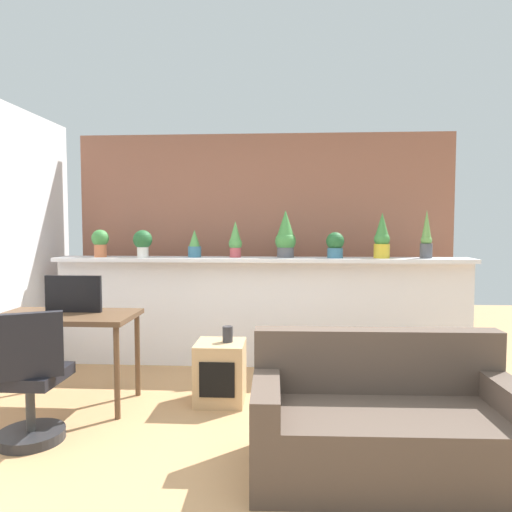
% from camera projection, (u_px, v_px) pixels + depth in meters
% --- Properties ---
extents(ground_plane, '(12.00, 12.00, 0.00)m').
position_uv_depth(ground_plane, '(245.00, 458.00, 3.00)').
color(ground_plane, tan).
extents(divider_wall, '(4.26, 0.16, 1.09)m').
position_uv_depth(divider_wall, '(261.00, 313.00, 4.96)').
color(divider_wall, silver).
rests_on(divider_wall, ground).
extents(plant_shelf, '(4.26, 0.37, 0.04)m').
position_uv_depth(plant_shelf, '(261.00, 260.00, 4.88)').
color(plant_shelf, silver).
rests_on(plant_shelf, divider_wall).
extents(brick_wall_behind, '(4.26, 0.10, 2.50)m').
position_uv_depth(brick_wall_behind, '(264.00, 244.00, 5.51)').
color(brick_wall_behind, '#935B47').
rests_on(brick_wall_behind, ground).
extents(potted_plant_0, '(0.18, 0.18, 0.29)m').
position_uv_depth(potted_plant_0, '(100.00, 242.00, 4.95)').
color(potted_plant_0, '#C66B42').
rests_on(potted_plant_0, plant_shelf).
extents(potted_plant_1, '(0.20, 0.20, 0.28)m').
position_uv_depth(potted_plant_1, '(143.00, 242.00, 4.91)').
color(potted_plant_1, silver).
rests_on(potted_plant_1, plant_shelf).
extents(potted_plant_2, '(0.13, 0.13, 0.29)m').
position_uv_depth(potted_plant_2, '(195.00, 245.00, 4.94)').
color(potted_plant_2, '#386B84').
rests_on(potted_plant_2, plant_shelf).
extents(potted_plant_3, '(0.14, 0.14, 0.37)m').
position_uv_depth(potted_plant_3, '(235.00, 240.00, 4.92)').
color(potted_plant_3, '#B7474C').
rests_on(potted_plant_3, plant_shelf).
extents(potted_plant_4, '(0.21, 0.21, 0.49)m').
position_uv_depth(potted_plant_4, '(285.00, 235.00, 4.88)').
color(potted_plant_4, '#4C4C51').
rests_on(potted_plant_4, plant_shelf).
extents(potted_plant_5, '(0.18, 0.18, 0.26)m').
position_uv_depth(potted_plant_5, '(335.00, 245.00, 4.81)').
color(potted_plant_5, '#386B84').
rests_on(potted_plant_5, plant_shelf).
extents(potted_plant_6, '(0.16, 0.16, 0.46)m').
position_uv_depth(potted_plant_6, '(382.00, 238.00, 4.78)').
color(potted_plant_6, gold).
rests_on(potted_plant_6, plant_shelf).
extents(potted_plant_7, '(0.12, 0.12, 0.49)m').
position_uv_depth(potted_plant_7, '(426.00, 237.00, 4.77)').
color(potted_plant_7, '#4C4C51').
rests_on(potted_plant_7, plant_shelf).
extents(desk, '(1.10, 0.60, 0.75)m').
position_uv_depth(desk, '(66.00, 324.00, 3.84)').
color(desk, brown).
rests_on(desk, ground).
extents(tv_monitor, '(0.46, 0.04, 0.30)m').
position_uv_depth(tv_monitor, '(73.00, 294.00, 3.91)').
color(tv_monitor, black).
rests_on(tv_monitor, desk).
extents(office_chair, '(0.52, 0.52, 0.91)m').
position_uv_depth(office_chair, '(29.00, 387.00, 3.16)').
color(office_chair, '#262628').
rests_on(office_chair, ground).
extents(side_cube_shelf, '(0.40, 0.41, 0.50)m').
position_uv_depth(side_cube_shelf, '(220.00, 372.00, 3.93)').
color(side_cube_shelf, tan).
rests_on(side_cube_shelf, ground).
extents(vase_on_shelf, '(0.09, 0.09, 0.13)m').
position_uv_depth(vase_on_shelf, '(228.00, 334.00, 3.93)').
color(vase_on_shelf, '#2D2D33').
rests_on(vase_on_shelf, side_cube_shelf).
extents(couch, '(1.58, 0.80, 0.80)m').
position_uv_depth(couch, '(384.00, 425.00, 2.82)').
color(couch, brown).
rests_on(couch, ground).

